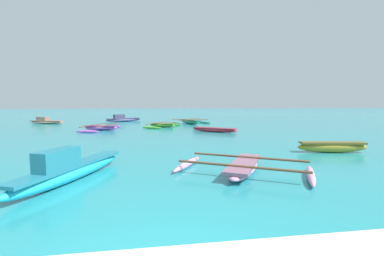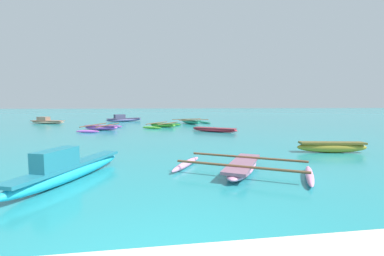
{
  "view_description": "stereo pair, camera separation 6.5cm",
  "coord_description": "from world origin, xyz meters",
  "views": [
    {
      "loc": [
        0.05,
        -2.23,
        1.99
      ],
      "look_at": [
        2.8,
        16.24,
        0.25
      ],
      "focal_mm": 24.0,
      "sensor_mm": 36.0,
      "label": 1
    },
    {
      "loc": [
        0.11,
        -2.24,
        1.99
      ],
      "look_at": [
        2.8,
        16.24,
        0.25
      ],
      "focal_mm": 24.0,
      "sensor_mm": 36.0,
      "label": 2
    }
  ],
  "objects": [
    {
      "name": "moored_boat_6",
      "position": [
        3.68,
        23.37,
        0.22
      ],
      "size": [
        4.16,
        3.61,
        0.48
      ],
      "rotation": [
        0.0,
        0.0,
        -1.2
      ],
      "color": "#2AA47E",
      "rests_on": "ground_plane"
    },
    {
      "name": "moored_boat_0",
      "position": [
        2.63,
        4.8,
        0.17
      ],
      "size": [
        4.28,
        3.66,
        0.36
      ],
      "rotation": [
        0.0,
        0.0,
        1.05
      ],
      "color": "pink",
      "rests_on": "ground_plane"
    },
    {
      "name": "moored_boat_2",
      "position": [
        -3.48,
        27.93,
        0.29
      ],
      "size": [
        4.05,
        2.59,
        0.83
      ],
      "rotation": [
        0.0,
        0.0,
        0.47
      ],
      "color": "slate",
      "rests_on": "ground_plane"
    },
    {
      "name": "moored_boat_8",
      "position": [
        -4.0,
        18.25,
        0.2
      ],
      "size": [
        2.77,
        4.49,
        0.42
      ],
      "rotation": [
        0.0,
        0.0,
        -0.27
      ],
      "color": "#C35BCF",
      "rests_on": "ground_plane"
    },
    {
      "name": "moored_boat_3",
      "position": [
        4.36,
        15.69,
        0.17
      ],
      "size": [
        3.15,
        2.56,
        0.29
      ],
      "rotation": [
        0.0,
        0.0,
        -0.63
      ],
      "color": "#E32C40",
      "rests_on": "ground_plane"
    },
    {
      "name": "moored_boat_7",
      "position": [
        -2.11,
        4.66,
        0.32
      ],
      "size": [
        2.04,
        4.05,
        0.9
      ],
      "rotation": [
        0.0,
        0.0,
        1.18
      ],
      "color": "#24BEE3",
      "rests_on": "ground_plane"
    },
    {
      "name": "moored_boat_5",
      "position": [
        -10.83,
        25.78,
        0.25
      ],
      "size": [
        3.8,
        2.06,
        0.7
      ],
      "rotation": [
        0.0,
        0.0,
        -0.35
      ],
      "color": "#E8A987",
      "rests_on": "ground_plane"
    },
    {
      "name": "moored_boat_1",
      "position": [
        7.31,
        7.25,
        0.24
      ],
      "size": [
        2.85,
        0.96,
        0.44
      ],
      "rotation": [
        0.0,
        0.0,
        -0.18
      ],
      "color": "#A18A29",
      "rests_on": "ground_plane"
    },
    {
      "name": "moored_boat_4",
      "position": [
        0.78,
        20.14,
        0.18
      ],
      "size": [
        3.5,
        4.03,
        0.39
      ],
      "rotation": [
        0.0,
        0.0,
        -0.57
      ],
      "color": "#5DBE39",
      "rests_on": "ground_plane"
    }
  ]
}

